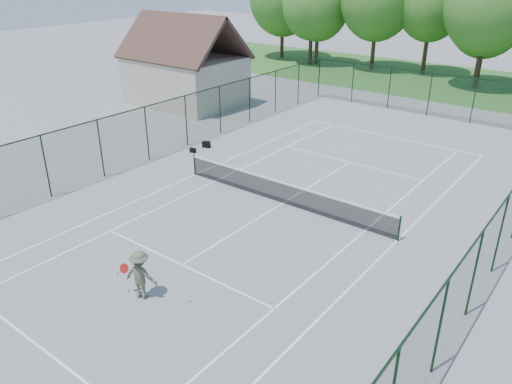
% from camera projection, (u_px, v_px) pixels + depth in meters
% --- Properties ---
extents(ground, '(140.00, 140.00, 0.00)m').
position_uv_depth(ground, '(283.00, 203.00, 22.66)').
color(ground, gray).
rests_on(ground, ground).
extents(grass_far, '(80.00, 16.00, 0.01)m').
position_uv_depth(grass_far, '(475.00, 85.00, 44.24)').
color(grass_far, '#356C28').
rests_on(grass_far, ground).
extents(court_lines, '(11.05, 23.85, 0.01)m').
position_uv_depth(court_lines, '(283.00, 203.00, 22.66)').
color(court_lines, white).
rests_on(court_lines, ground).
extents(tennis_net, '(11.08, 0.08, 1.10)m').
position_uv_depth(tennis_net, '(283.00, 192.00, 22.42)').
color(tennis_net, black).
rests_on(tennis_net, ground).
extents(fence_enclosure, '(18.05, 36.05, 3.02)m').
position_uv_depth(fence_enclosure, '(284.00, 172.00, 22.00)').
color(fence_enclosure, '#173A23').
rests_on(fence_enclosure, ground).
extents(utility_building, '(8.60, 6.27, 6.63)m').
position_uv_depth(utility_building, '(184.00, 62.00, 37.38)').
color(utility_building, '#C1B79B').
rests_on(utility_building, ground).
extents(tree_line_far, '(39.40, 6.40, 9.70)m').
position_uv_depth(tree_line_far, '(489.00, 14.00, 41.72)').
color(tree_line_far, '#3E291D').
rests_on(tree_line_far, ground).
extents(sports_bag_a, '(0.52, 0.40, 0.36)m').
position_uv_depth(sports_bag_a, '(206.00, 144.00, 29.39)').
color(sports_bag_a, black).
rests_on(sports_bag_a, ground).
extents(sports_bag_b, '(0.37, 0.27, 0.26)m').
position_uv_depth(sports_bag_b, '(193.00, 150.00, 28.63)').
color(sports_bag_b, black).
rests_on(sports_bag_b, ground).
extents(tennis_player, '(2.17, 0.99, 1.71)m').
position_uv_depth(tennis_player, '(140.00, 275.00, 16.00)').
color(tennis_player, '#53563F').
rests_on(tennis_player, ground).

